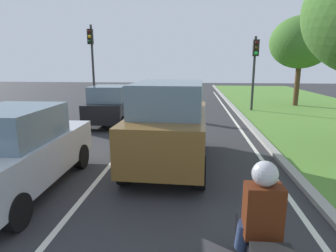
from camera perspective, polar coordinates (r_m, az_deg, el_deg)
ground_plane at (r=12.93m, az=-1.96°, el=0.12°), size 60.00×60.00×0.00m
lane_line_center at (r=13.04m, az=-5.01°, el=0.19°), size 0.12×32.00×0.01m
lane_line_right_edge at (r=13.00m, az=13.99°, el=-0.17°), size 0.12×32.00×0.01m
curb_right at (r=13.08m, az=16.17°, el=0.04°), size 0.24×48.00×0.12m
car_suv_ahead at (r=7.70m, az=0.37°, el=0.56°), size 2.11×4.57×2.28m
car_sedan_left_lane at (r=6.91m, az=-28.13°, el=-4.44°), size 1.90×4.33×1.86m
car_hatchback_far at (r=13.36m, az=-11.47°, el=4.12°), size 1.85×3.76×1.78m
rider_person at (r=3.40m, az=18.41°, el=-15.53°), size 0.51×0.41×1.16m
traffic_light_near_right at (r=17.26m, az=17.04°, el=12.42°), size 0.32×0.50×4.27m
traffic_light_overhead_left at (r=18.90m, az=-15.10°, el=14.05°), size 0.32×0.50×5.11m
tree_roadside_far at (r=20.52m, az=25.16°, el=14.94°), size 3.85×3.85×5.71m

